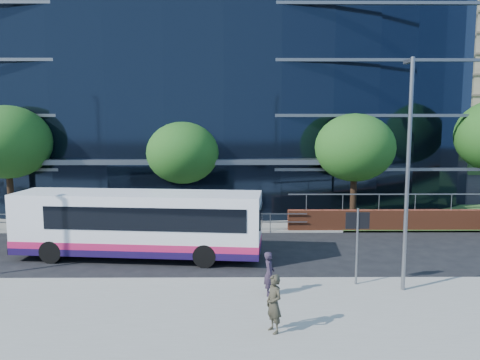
{
  "coord_description": "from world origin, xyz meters",
  "views": [
    {
      "loc": [
        0.16,
        -17.98,
        6.0
      ],
      "look_at": [
        0.36,
        8.0,
        2.79
      ],
      "focal_mm": 35.0,
      "sensor_mm": 36.0,
      "label": 1
    }
  ],
  "objects_px": {
    "city_bus": "(141,224)",
    "pedestrian": "(269,273)",
    "streetlight_east": "(408,168)",
    "tree_far_c": "(355,148)",
    "street_sign": "(357,230)",
    "tree_far_a": "(7,142)",
    "pedestrian_b": "(274,304)",
    "tree_far_b": "(183,153)",
    "tree_dist_e": "(429,134)"
  },
  "relations": [
    {
      "from": "tree_far_a",
      "to": "tree_far_c",
      "type": "bearing_deg",
      "value": 0.0
    },
    {
      "from": "streetlight_east",
      "to": "tree_far_b",
      "type": "bearing_deg",
      "value": 127.63
    },
    {
      "from": "city_bus",
      "to": "streetlight_east",
      "type": "bearing_deg",
      "value": -18.16
    },
    {
      "from": "streetlight_east",
      "to": "tree_far_a",
      "type": "bearing_deg",
      "value": 149.54
    },
    {
      "from": "tree_dist_e",
      "to": "city_bus",
      "type": "height_order",
      "value": "tree_dist_e"
    },
    {
      "from": "streetlight_east",
      "to": "city_bus",
      "type": "distance_m",
      "value": 11.39
    },
    {
      "from": "city_bus",
      "to": "pedestrian",
      "type": "height_order",
      "value": "city_bus"
    },
    {
      "from": "street_sign",
      "to": "city_bus",
      "type": "bearing_deg",
      "value": 155.71
    },
    {
      "from": "pedestrian",
      "to": "pedestrian_b",
      "type": "relative_size",
      "value": 0.91
    },
    {
      "from": "tree_far_a",
      "to": "pedestrian_b",
      "type": "height_order",
      "value": "tree_far_a"
    },
    {
      "from": "street_sign",
      "to": "pedestrian",
      "type": "bearing_deg",
      "value": -161.84
    },
    {
      "from": "street_sign",
      "to": "pedestrian",
      "type": "height_order",
      "value": "street_sign"
    },
    {
      "from": "tree_far_c",
      "to": "city_bus",
      "type": "height_order",
      "value": "tree_far_c"
    },
    {
      "from": "tree_far_c",
      "to": "pedestrian",
      "type": "relative_size",
      "value": 4.33
    },
    {
      "from": "streetlight_east",
      "to": "pedestrian",
      "type": "distance_m",
      "value": 5.93
    },
    {
      "from": "tree_far_a",
      "to": "pedestrian",
      "type": "height_order",
      "value": "tree_far_a"
    },
    {
      "from": "pedestrian",
      "to": "streetlight_east",
      "type": "bearing_deg",
      "value": -80.54
    },
    {
      "from": "tree_far_a",
      "to": "pedestrian",
      "type": "bearing_deg",
      "value": -39.23
    },
    {
      "from": "tree_far_c",
      "to": "tree_dist_e",
      "type": "xyz_separation_m",
      "value": [
        17.0,
        31.0,
        0.0
      ]
    },
    {
      "from": "city_bus",
      "to": "pedestrian_b",
      "type": "bearing_deg",
      "value": -50.09
    },
    {
      "from": "tree_far_a",
      "to": "tree_far_c",
      "type": "xyz_separation_m",
      "value": [
        20.0,
        0.0,
        -0.33
      ]
    },
    {
      "from": "street_sign",
      "to": "pedestrian_b",
      "type": "bearing_deg",
      "value": -130.21
    },
    {
      "from": "tree_far_b",
      "to": "pedestrian",
      "type": "bearing_deg",
      "value": -70.65
    },
    {
      "from": "tree_far_a",
      "to": "tree_dist_e",
      "type": "distance_m",
      "value": 48.27
    },
    {
      "from": "tree_dist_e",
      "to": "pedestrian_b",
      "type": "relative_size",
      "value": 3.95
    },
    {
      "from": "tree_far_c",
      "to": "streetlight_east",
      "type": "relative_size",
      "value": 0.81
    },
    {
      "from": "street_sign",
      "to": "streetlight_east",
      "type": "bearing_deg",
      "value": -21.36
    },
    {
      "from": "street_sign",
      "to": "tree_dist_e",
      "type": "distance_m",
      "value": 45.99
    },
    {
      "from": "city_bus",
      "to": "pedestrian",
      "type": "relative_size",
      "value": 7.34
    },
    {
      "from": "tree_far_b",
      "to": "streetlight_east",
      "type": "height_order",
      "value": "streetlight_east"
    },
    {
      "from": "tree_far_a",
      "to": "streetlight_east",
      "type": "height_order",
      "value": "streetlight_east"
    },
    {
      "from": "pedestrian_b",
      "to": "pedestrian",
      "type": "bearing_deg",
      "value": 150.88
    },
    {
      "from": "tree_far_a",
      "to": "city_bus",
      "type": "bearing_deg",
      "value": -36.98
    },
    {
      "from": "tree_far_a",
      "to": "pedestrian",
      "type": "distance_m",
      "value": 18.84
    },
    {
      "from": "tree_far_c",
      "to": "pedestrian_b",
      "type": "distance_m",
      "value": 16.0
    },
    {
      "from": "tree_far_b",
      "to": "tree_far_a",
      "type": "bearing_deg",
      "value": -177.14
    },
    {
      "from": "streetlight_east",
      "to": "pedestrian_b",
      "type": "distance_m",
      "value": 6.78
    },
    {
      "from": "streetlight_east",
      "to": "pedestrian_b",
      "type": "bearing_deg",
      "value": -145.37
    },
    {
      "from": "tree_far_c",
      "to": "street_sign",
      "type": "bearing_deg",
      "value": -103.29
    },
    {
      "from": "pedestrian",
      "to": "pedestrian_b",
      "type": "bearing_deg",
      "value": -177.55
    },
    {
      "from": "tree_far_c",
      "to": "tree_dist_e",
      "type": "bearing_deg",
      "value": 61.26
    },
    {
      "from": "tree_far_a",
      "to": "streetlight_east",
      "type": "relative_size",
      "value": 0.87
    },
    {
      "from": "tree_far_b",
      "to": "tree_dist_e",
      "type": "height_order",
      "value": "tree_dist_e"
    },
    {
      "from": "tree_far_b",
      "to": "street_sign",
      "type": "bearing_deg",
      "value": -55.92
    },
    {
      "from": "street_sign",
      "to": "pedestrian_b",
      "type": "xyz_separation_m",
      "value": [
        -3.3,
        -3.9,
        -1.18
      ]
    },
    {
      "from": "tree_far_b",
      "to": "streetlight_east",
      "type": "xyz_separation_m",
      "value": [
        9.0,
        -11.67,
        0.23
      ]
    },
    {
      "from": "street_sign",
      "to": "streetlight_east",
      "type": "height_order",
      "value": "streetlight_east"
    },
    {
      "from": "tree_far_a",
      "to": "tree_far_c",
      "type": "relative_size",
      "value": 1.07
    },
    {
      "from": "tree_far_c",
      "to": "pedestrian_b",
      "type": "xyz_separation_m",
      "value": [
        -5.8,
        -14.49,
        -3.56
      ]
    },
    {
      "from": "tree_dist_e",
      "to": "pedestrian",
      "type": "height_order",
      "value": "tree_dist_e"
    }
  ]
}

